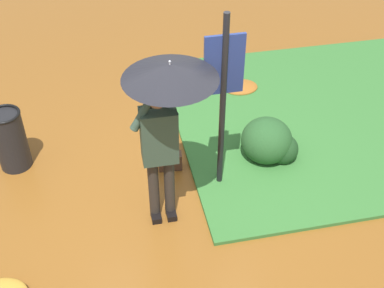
% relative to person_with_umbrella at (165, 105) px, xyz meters
% --- Properties ---
extents(ground_plane, '(18.00, 18.00, 0.00)m').
position_rel_person_with_umbrella_xyz_m(ground_plane, '(0.11, 0.06, -1.55)').
color(ground_plane, brown).
extents(grass_verge, '(4.80, 4.00, 0.05)m').
position_rel_person_with_umbrella_xyz_m(grass_verge, '(2.80, 1.39, -1.53)').
color(grass_verge, '#387533').
rests_on(grass_verge, ground_plane).
extents(person_with_umbrella, '(0.96, 0.96, 2.04)m').
position_rel_person_with_umbrella_xyz_m(person_with_umbrella, '(0.00, 0.00, 0.00)').
color(person_with_umbrella, '#2D2823').
rests_on(person_with_umbrella, ground_plane).
extents(info_sign_post, '(0.44, 0.07, 2.30)m').
position_rel_person_with_umbrella_xyz_m(info_sign_post, '(0.70, 0.38, -0.11)').
color(info_sign_post, black).
rests_on(info_sign_post, ground_plane).
extents(handbag, '(0.31, 0.17, 0.37)m').
position_rel_person_with_umbrella_xyz_m(handbag, '(0.15, 0.77, -1.42)').
color(handbag, '#4C3323').
rests_on(handbag, ground_plane).
extents(trash_bin, '(0.42, 0.42, 0.83)m').
position_rel_person_with_umbrella_xyz_m(trash_bin, '(-1.81, 1.25, -1.13)').
color(trash_bin, black).
rests_on(trash_bin, ground_plane).
extents(shrub_cluster, '(0.73, 0.67, 0.60)m').
position_rel_person_with_umbrella_xyz_m(shrub_cluster, '(1.45, 0.69, -1.27)').
color(shrub_cluster, '#285628').
rests_on(shrub_cluster, ground_plane).
extents(leaf_pile_by_bench, '(0.55, 0.44, 0.12)m').
position_rel_person_with_umbrella_xyz_m(leaf_pile_by_bench, '(1.55, 2.35, -1.49)').
color(leaf_pile_by_bench, '#A86023').
rests_on(leaf_pile_by_bench, ground_plane).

